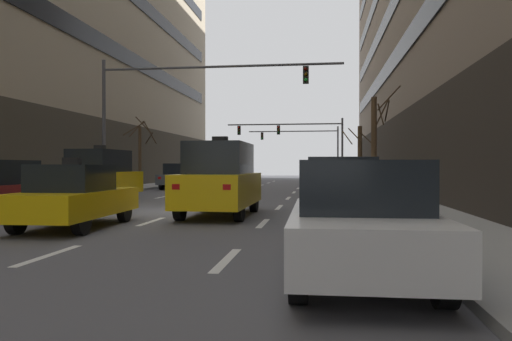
% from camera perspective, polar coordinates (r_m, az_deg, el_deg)
% --- Properties ---
extents(ground_plane, '(120.00, 120.00, 0.00)m').
position_cam_1_polar(ground_plane, '(16.37, -8.66, -4.79)').
color(ground_plane, '#515156').
extents(sidewalk_right, '(2.77, 80.00, 0.14)m').
position_cam_1_polar(sidewalk_right, '(15.98, 18.27, -4.69)').
color(sidewalk_right, gray).
rests_on(sidewalk_right, ground).
extents(lane_stripe_l1_s3, '(0.16, 2.00, 0.01)m').
position_cam_1_polar(lane_stripe_l1_s3, '(14.85, -23.50, -5.36)').
color(lane_stripe_l1_s3, silver).
rests_on(lane_stripe_l1_s3, ground).
extents(lane_stripe_l1_s4, '(0.16, 2.00, 0.01)m').
position_cam_1_polar(lane_stripe_l1_s4, '(19.29, -15.78, -3.98)').
color(lane_stripe_l1_s4, silver).
rests_on(lane_stripe_l1_s4, ground).
extents(lane_stripe_l1_s5, '(0.16, 2.00, 0.01)m').
position_cam_1_polar(lane_stripe_l1_s5, '(23.95, -11.02, -3.09)').
color(lane_stripe_l1_s5, silver).
rests_on(lane_stripe_l1_s5, ground).
extents(lane_stripe_l1_s6, '(0.16, 2.00, 0.01)m').
position_cam_1_polar(lane_stripe_l1_s6, '(28.72, -7.83, -2.48)').
color(lane_stripe_l1_s6, silver).
rests_on(lane_stripe_l1_s6, ground).
extents(lane_stripe_l1_s7, '(0.16, 2.00, 0.01)m').
position_cam_1_polar(lane_stripe_l1_s7, '(33.56, -5.55, -2.04)').
color(lane_stripe_l1_s7, silver).
rests_on(lane_stripe_l1_s7, ground).
extents(lane_stripe_l1_s8, '(0.16, 2.00, 0.01)m').
position_cam_1_polar(lane_stripe_l1_s8, '(38.44, -3.85, -1.71)').
color(lane_stripe_l1_s8, silver).
rests_on(lane_stripe_l1_s8, ground).
extents(lane_stripe_l1_s9, '(0.16, 2.00, 0.01)m').
position_cam_1_polar(lane_stripe_l1_s9, '(43.35, -2.54, -1.45)').
color(lane_stripe_l1_s9, silver).
rests_on(lane_stripe_l1_s9, ground).
extents(lane_stripe_l1_s10, '(0.16, 2.00, 0.01)m').
position_cam_1_polar(lane_stripe_l1_s10, '(48.28, -1.49, -1.25)').
color(lane_stripe_l1_s10, silver).
rests_on(lane_stripe_l1_s10, ground).
extents(lane_stripe_l2_s2, '(0.16, 2.00, 0.01)m').
position_cam_1_polar(lane_stripe_l2_s2, '(9.03, -23.23, -9.16)').
color(lane_stripe_l2_s2, silver).
rests_on(lane_stripe_l2_s2, ground).
extents(lane_stripe_l2_s3, '(0.16, 2.00, 0.01)m').
position_cam_1_polar(lane_stripe_l2_s3, '(13.53, -12.25, -5.90)').
color(lane_stripe_l2_s3, silver).
rests_on(lane_stripe_l2_s3, ground).
extents(lane_stripe_l2_s4, '(0.16, 2.00, 0.01)m').
position_cam_1_polar(lane_stripe_l2_s4, '(18.29, -6.90, -4.21)').
color(lane_stripe_l2_s4, silver).
rests_on(lane_stripe_l2_s4, ground).
extents(lane_stripe_l2_s5, '(0.16, 2.00, 0.01)m').
position_cam_1_polar(lane_stripe_l2_s5, '(23.15, -3.79, -3.21)').
color(lane_stripe_l2_s5, silver).
rests_on(lane_stripe_l2_s5, ground).
extents(lane_stripe_l2_s6, '(0.16, 2.00, 0.01)m').
position_cam_1_polar(lane_stripe_l2_s6, '(28.06, -1.77, -2.55)').
color(lane_stripe_l2_s6, silver).
rests_on(lane_stripe_l2_s6, ground).
extents(lane_stripe_l2_s7, '(0.16, 2.00, 0.01)m').
position_cam_1_polar(lane_stripe_l2_s7, '(33.00, -0.35, -2.08)').
color(lane_stripe_l2_s7, silver).
rests_on(lane_stripe_l2_s7, ground).
extents(lane_stripe_l2_s8, '(0.16, 2.00, 0.01)m').
position_cam_1_polar(lane_stripe_l2_s8, '(37.95, 0.69, -1.74)').
color(lane_stripe_l2_s8, silver).
rests_on(lane_stripe_l2_s8, ground).
extents(lane_stripe_l2_s9, '(0.16, 2.00, 0.01)m').
position_cam_1_polar(lane_stripe_l2_s9, '(42.91, 1.50, -1.47)').
color(lane_stripe_l2_s9, silver).
rests_on(lane_stripe_l2_s9, ground).
extents(lane_stripe_l2_s10, '(0.16, 2.00, 0.01)m').
position_cam_1_polar(lane_stripe_l2_s10, '(47.89, 2.14, -1.26)').
color(lane_stripe_l2_s10, silver).
rests_on(lane_stripe_l2_s10, ground).
extents(lane_stripe_l3_s2, '(0.16, 2.00, 0.01)m').
position_cam_1_polar(lane_stripe_l3_s2, '(7.94, -3.50, -10.47)').
color(lane_stripe_l3_s2, silver).
rests_on(lane_stripe_l3_s2, ground).
extents(lane_stripe_l3_s3, '(0.16, 2.00, 0.01)m').
position_cam_1_polar(lane_stripe_l3_s3, '(12.82, 0.84, -6.24)').
color(lane_stripe_l3_s3, silver).
rests_on(lane_stripe_l3_s3, ground).
extents(lane_stripe_l3_s4, '(0.16, 2.00, 0.01)m').
position_cam_1_polar(lane_stripe_l3_s4, '(17.77, 2.75, -4.35)').
color(lane_stripe_l3_s4, silver).
rests_on(lane_stripe_l3_s4, ground).
extents(lane_stripe_l3_s5, '(0.16, 2.00, 0.01)m').
position_cam_1_polar(lane_stripe_l3_s5, '(22.74, 3.82, -3.27)').
color(lane_stripe_l3_s5, silver).
rests_on(lane_stripe_l3_s5, ground).
extents(lane_stripe_l3_s6, '(0.16, 2.00, 0.01)m').
position_cam_1_polar(lane_stripe_l3_s6, '(27.73, 4.50, -2.59)').
color(lane_stripe_l3_s6, silver).
rests_on(lane_stripe_l3_s6, ground).
extents(lane_stripe_l3_s7, '(0.16, 2.00, 0.01)m').
position_cam_1_polar(lane_stripe_l3_s7, '(32.71, 4.98, -2.11)').
color(lane_stripe_l3_s7, silver).
rests_on(lane_stripe_l3_s7, ground).
extents(lane_stripe_l3_s8, '(0.16, 2.00, 0.01)m').
position_cam_1_polar(lane_stripe_l3_s8, '(37.70, 5.33, -1.76)').
color(lane_stripe_l3_s8, silver).
rests_on(lane_stripe_l3_s8, ground).
extents(lane_stripe_l3_s9, '(0.16, 2.00, 0.01)m').
position_cam_1_polar(lane_stripe_l3_s9, '(42.70, 5.60, -1.49)').
color(lane_stripe_l3_s9, silver).
rests_on(lane_stripe_l3_s9, ground).
extents(lane_stripe_l3_s10, '(0.16, 2.00, 0.01)m').
position_cam_1_polar(lane_stripe_l3_s10, '(47.69, 5.81, -1.27)').
color(lane_stripe_l3_s10, silver).
rests_on(lane_stripe_l3_s10, ground).
extents(taxi_driving_0, '(1.95, 4.61, 2.41)m').
position_cam_1_polar(taxi_driving_0, '(14.69, -4.26, -1.06)').
color(taxi_driving_0, black).
rests_on(taxi_driving_0, ground).
extents(car_driving_2, '(1.93, 4.49, 1.67)m').
position_cam_1_polar(car_driving_2, '(32.22, -8.92, -0.69)').
color(car_driving_2, black).
rests_on(car_driving_2, ground).
extents(taxi_driving_3, '(1.99, 4.53, 1.86)m').
position_cam_1_polar(taxi_driving_3, '(29.07, -4.81, -0.81)').
color(taxi_driving_3, black).
rests_on(taxi_driving_3, ground).
extents(taxi_driving_4, '(1.97, 4.66, 1.93)m').
position_cam_1_polar(taxi_driving_4, '(35.48, -2.37, -0.52)').
color(taxi_driving_4, black).
rests_on(taxi_driving_4, ground).
extents(taxi_driving_5, '(1.87, 4.20, 1.72)m').
position_cam_1_polar(taxi_driving_5, '(12.65, -20.62, -2.90)').
color(taxi_driving_5, black).
rests_on(taxi_driving_5, ground).
extents(taxi_driving_6, '(2.10, 4.62, 2.38)m').
position_cam_1_polar(taxi_driving_6, '(21.24, -17.95, -0.63)').
color(taxi_driving_6, black).
rests_on(taxi_driving_6, ground).
extents(car_parked_0, '(1.84, 4.27, 1.59)m').
position_cam_1_polar(car_parked_0, '(6.65, 12.08, -5.83)').
color(car_parked_0, black).
rests_on(car_parked_0, ground).
extents(car_parked_1, '(2.07, 4.70, 1.74)m').
position_cam_1_polar(car_parked_1, '(13.00, 9.89, -2.38)').
color(car_parked_1, black).
rests_on(car_parked_1, ground).
extents(car_parked_2, '(1.82, 4.27, 1.59)m').
position_cam_1_polar(car_parked_2, '(18.97, 9.17, -1.68)').
color(car_parked_2, black).
rests_on(car_parked_2, ground).
extents(car_parked_3, '(1.90, 4.29, 1.59)m').
position_cam_1_polar(car_parked_3, '(25.57, 8.77, -1.11)').
color(car_parked_3, black).
rests_on(car_parked_3, ground).
extents(traffic_signal_0, '(12.32, 0.34, 6.85)m').
position_cam_1_polar(traffic_signal_0, '(25.02, -9.38, 8.59)').
color(traffic_signal_0, '#4C4C51').
rests_on(traffic_signal_0, sidewalk_left).
extents(traffic_signal_1, '(10.67, 0.35, 5.73)m').
position_cam_1_polar(traffic_signal_1, '(44.67, 5.07, 4.12)').
color(traffic_signal_1, '#4C4C51').
rests_on(traffic_signal_1, sidewalk_right).
extents(traffic_signal_2, '(10.33, 0.34, 5.90)m').
position_cam_1_polar(traffic_signal_2, '(55.84, 6.19, 3.39)').
color(traffic_signal_2, '#4C4C51').
rests_on(traffic_signal_2, sidewalk_right).
extents(street_tree_0, '(2.05, 1.80, 4.10)m').
position_cam_1_polar(street_tree_0, '(33.73, 12.13, 1.81)').
color(street_tree_0, '#4C3823').
rests_on(street_tree_0, sidewalk_right).
extents(street_tree_1, '(2.13, 2.12, 4.57)m').
position_cam_1_polar(street_tree_1, '(32.77, -13.48, 2.23)').
color(street_tree_1, '#4C3823').
rests_on(street_tree_1, sidewalk_left).
extents(street_tree_2, '(1.41, 1.92, 5.36)m').
position_cam_1_polar(street_tree_2, '(25.11, 13.84, 3.25)').
color(street_tree_2, '#4C3823').
rests_on(street_tree_2, sidewalk_right).
extents(pedestrian_0, '(0.45, 0.36, 1.51)m').
position_cam_1_polar(pedestrian_0, '(21.34, 15.35, -0.86)').
color(pedestrian_0, black).
rests_on(pedestrian_0, sidewalk_right).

